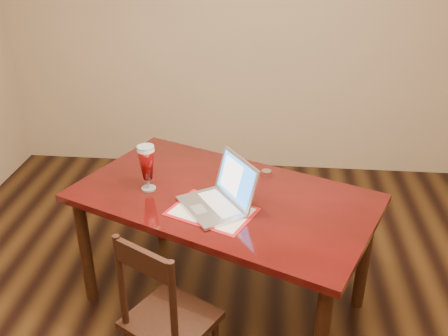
# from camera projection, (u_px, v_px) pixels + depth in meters

# --- Properties ---
(room_shell) EXTENTS (4.51, 5.01, 2.71)m
(room_shell) POSITION_uv_depth(u_px,v_px,m) (235.00, 42.00, 1.84)
(room_shell) COLOR tan
(room_shell) RESTS_ON ground
(dining_table) EXTENTS (1.89, 1.52, 1.05)m
(dining_table) POSITION_uv_depth(u_px,v_px,m) (222.00, 208.00, 2.84)
(dining_table) COLOR #450909
(dining_table) RESTS_ON ground
(dining_chair) EXTENTS (0.53, 0.52, 0.92)m
(dining_chair) POSITION_uv_depth(u_px,v_px,m) (166.00, 319.00, 2.42)
(dining_chair) COLOR black
(dining_chair) RESTS_ON ground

